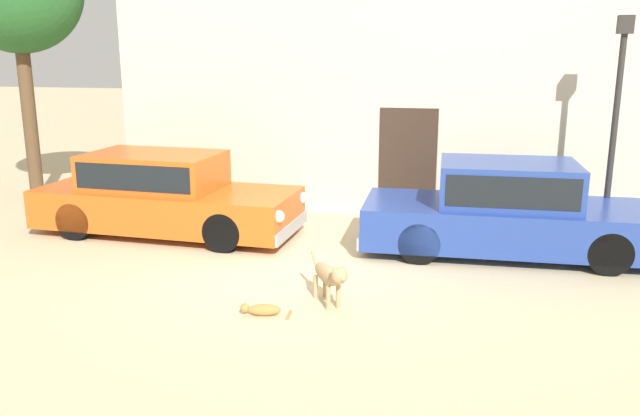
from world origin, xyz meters
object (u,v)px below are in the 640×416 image
object	(u,v)px
stray_dog_spotted	(330,276)
stray_cat	(262,310)
street_lamp	(617,101)
parked_sedan_nearest	(163,193)
parked_sedan_second	(508,209)

from	to	relation	value
stray_dog_spotted	stray_cat	world-z (taller)	stray_dog_spotted
stray_dog_spotted	street_lamp	size ratio (longest dim) A/B	0.25
stray_dog_spotted	stray_cat	size ratio (longest dim) A/B	1.51
parked_sedan_nearest	stray_dog_spotted	bearing A→B (deg)	-34.48
street_lamp	parked_sedan_second	bearing A→B (deg)	-152.03
parked_sedan_second	street_lamp	world-z (taller)	street_lamp
stray_cat	parked_sedan_second	bearing A→B (deg)	-144.49
stray_dog_spotted	street_lamp	world-z (taller)	street_lamp
stray_cat	stray_dog_spotted	bearing A→B (deg)	-157.50
parked_sedan_nearest	stray_cat	size ratio (longest dim) A/B	7.66
parked_sedan_nearest	street_lamp	distance (m)	7.70
parked_sedan_second	stray_cat	distance (m)	4.50
parked_sedan_second	stray_dog_spotted	bearing A→B (deg)	-131.71
parked_sedan_nearest	stray_dog_spotted	size ratio (longest dim) A/B	5.07
parked_sedan_second	stray_cat	xyz separation A→B (m)	(-3.06, -3.23, -0.65)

